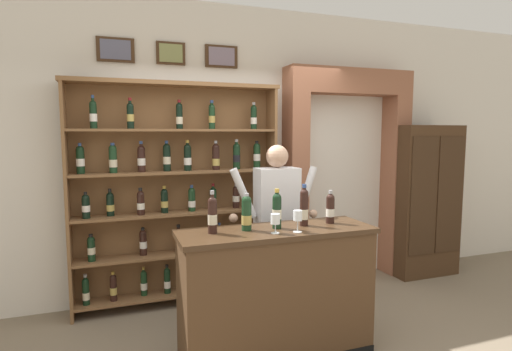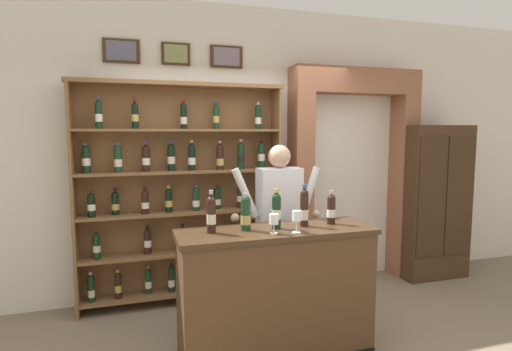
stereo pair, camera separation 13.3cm
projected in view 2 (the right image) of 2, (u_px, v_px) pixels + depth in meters
The scene contains 13 objects.
back_wall at pixel (229, 151), 4.58m from camera, with size 12.00×0.19×3.16m.
wine_shelf at pixel (181, 190), 4.21m from camera, with size 2.13×0.30×2.29m.
archway_doorway at pixel (350, 164), 4.91m from camera, with size 1.59×0.45×2.53m.
side_cabinet at pixel (433, 202), 5.01m from camera, with size 0.84×0.44×1.88m.
tasting_counter at pixel (276, 294), 3.21m from camera, with size 1.55×0.52×1.04m.
shopkeeper at pixel (279, 214), 3.77m from camera, with size 0.88×0.22×1.68m.
tasting_bottle_rosso at pixel (211, 214), 3.02m from camera, with size 0.07×0.07×0.32m.
tasting_bottle_prosecco at pixel (246, 213), 3.11m from camera, with size 0.08×0.08×0.29m.
tasting_bottle_bianco at pixel (276, 210), 3.16m from camera, with size 0.07×0.07×0.31m.
tasting_bottle_grappa at pixel (304, 207), 3.24m from camera, with size 0.07×0.07×0.34m.
tasting_bottle_chianti at pixel (331, 209), 3.32m from camera, with size 0.07×0.07×0.27m.
wine_glass_right at pixel (297, 217), 3.03m from camera, with size 0.07×0.07×0.17m.
wine_glass_left at pixel (274, 220), 3.00m from camera, with size 0.07×0.07×0.15m.
Camera 2 is at (-1.08, -2.90, 1.79)m, focal length 28.49 mm.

